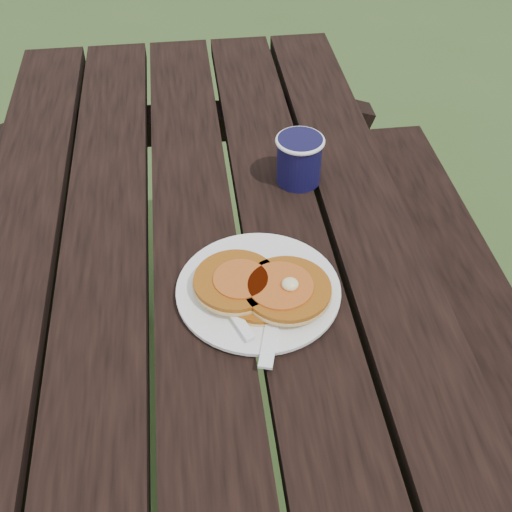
{
  "coord_description": "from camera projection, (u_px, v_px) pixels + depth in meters",
  "views": [
    {
      "loc": [
        0.0,
        -0.64,
        1.47
      ],
      "look_at": [
        0.09,
        0.05,
        0.8
      ],
      "focal_mm": 45.0,
      "sensor_mm": 36.0,
      "label": 1
    }
  ],
  "objects": [
    {
      "name": "coffee_cup",
      "position": [
        299.0,
        157.0,
        1.15
      ],
      "size": [
        0.09,
        0.09,
        0.09
      ],
      "rotation": [
        0.0,
        0.0,
        0.29
      ],
      "color": "#0F0D34",
      "rests_on": "picnic_table"
    },
    {
      "name": "fork",
      "position": [
        233.0,
        313.0,
        0.93
      ],
      "size": [
        0.09,
        0.16,
        0.01
      ],
      "primitive_type": null,
      "rotation": [
        0.0,
        0.0,
        0.37
      ],
      "color": "white",
      "rests_on": "plate"
    },
    {
      "name": "plate",
      "position": [
        258.0,
        291.0,
        0.98
      ],
      "size": [
        0.31,
        0.31,
        0.01
      ],
      "primitive_type": "cylinder",
      "rotation": [
        0.0,
        0.0,
        -0.32
      ],
      "color": "white",
      "rests_on": "picnic_table"
    },
    {
      "name": "knife",
      "position": [
        274.0,
        318.0,
        0.93
      ],
      "size": [
        0.07,
        0.18,
        0.0
      ],
      "primitive_type": "cube",
      "rotation": [
        0.0,
        0.0,
        -0.27
      ],
      "color": "white",
      "rests_on": "plate"
    },
    {
      "name": "picnic_table",
      "position": [
        213.0,
        442.0,
        1.22
      ],
      "size": [
        1.36,
        1.8,
        0.75
      ],
      "color": "black",
      "rests_on": "ground"
    },
    {
      "name": "pancake_stack",
      "position": [
        263.0,
        287.0,
        0.96
      ],
      "size": [
        0.2,
        0.16,
        0.04
      ],
      "rotation": [
        0.0,
        0.0,
        -0.07
      ],
      "color": "#A75712",
      "rests_on": "plate"
    }
  ]
}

